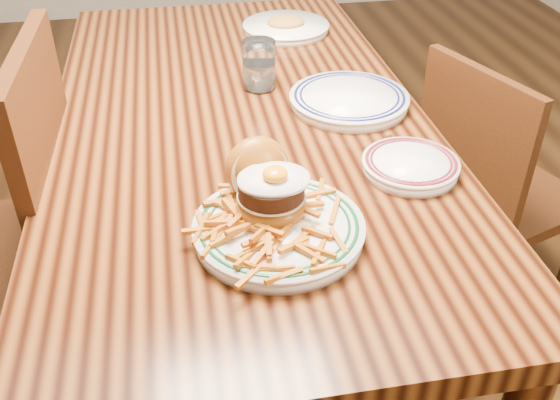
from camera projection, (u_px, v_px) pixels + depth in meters
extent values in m
plane|color=black|center=(248.00, 337.00, 1.88)|extent=(6.00, 6.00, 0.00)
cube|color=black|center=(239.00, 123.00, 1.46)|extent=(0.85, 1.60, 0.05)
cylinder|color=black|center=(116.00, 128.00, 2.22)|extent=(0.07, 0.07, 0.70)
cylinder|color=black|center=(316.00, 111.00, 2.32)|extent=(0.07, 0.07, 0.70)
cube|color=#421F0D|center=(48.00, 159.00, 1.31)|extent=(0.04, 0.46, 0.49)
cylinder|color=#421F0D|center=(78.00, 390.00, 1.45)|extent=(0.04, 0.04, 0.44)
cylinder|color=#421F0D|center=(93.00, 277.00, 1.76)|extent=(0.04, 0.04, 0.44)
cube|color=#421F0D|center=(502.00, 196.00, 1.80)|extent=(0.48, 0.48, 0.04)
cube|color=#421F0D|center=(471.00, 144.00, 1.60)|extent=(0.15, 0.37, 0.41)
cylinder|color=#421F0D|center=(489.00, 208.00, 2.10)|extent=(0.04, 0.04, 0.37)
cylinder|color=#421F0D|center=(413.00, 237.00, 1.97)|extent=(0.04, 0.04, 0.37)
cylinder|color=#421F0D|center=(488.00, 301.00, 1.74)|extent=(0.04, 0.04, 0.37)
cylinder|color=white|center=(279.00, 232.00, 1.06)|extent=(0.29, 0.29, 0.02)
cylinder|color=white|center=(279.00, 225.00, 1.05)|extent=(0.29, 0.29, 0.01)
torus|color=#0C451F|center=(279.00, 224.00, 1.05)|extent=(0.27, 0.27, 0.01)
torus|color=#0C451F|center=(279.00, 224.00, 1.05)|extent=(0.25, 0.25, 0.01)
ellipsoid|color=#974A13|center=(271.00, 206.00, 1.07)|extent=(0.12, 0.12, 0.06)
cylinder|color=#CFB781|center=(271.00, 196.00, 1.06)|extent=(0.12, 0.12, 0.00)
cylinder|color=black|center=(271.00, 188.00, 1.05)|extent=(0.11, 0.11, 0.03)
ellipsoid|color=white|center=(274.00, 179.00, 1.04)|extent=(0.12, 0.10, 0.01)
ellipsoid|color=orange|center=(275.00, 174.00, 1.03)|extent=(0.04, 0.04, 0.02)
ellipsoid|color=#974A13|center=(258.00, 169.00, 1.11)|extent=(0.13, 0.12, 0.13)
cylinder|color=#CFB781|center=(261.00, 175.00, 1.09)|extent=(0.11, 0.06, 0.10)
cylinder|color=white|center=(410.00, 168.00, 1.23)|extent=(0.19, 0.19, 0.02)
cylinder|color=white|center=(411.00, 162.00, 1.22)|extent=(0.19, 0.19, 0.01)
torus|color=#5B141D|center=(411.00, 161.00, 1.22)|extent=(0.18, 0.18, 0.01)
torus|color=#5B141D|center=(411.00, 161.00, 1.22)|extent=(0.16, 0.16, 0.01)
cube|color=silver|center=(420.00, 158.00, 1.24)|extent=(0.05, 0.12, 0.00)
cylinder|color=white|center=(349.00, 102.00, 1.47)|extent=(0.28, 0.28, 0.02)
cylinder|color=white|center=(349.00, 96.00, 1.46)|extent=(0.28, 0.28, 0.01)
torus|color=#0F144C|center=(349.00, 96.00, 1.46)|extent=(0.26, 0.26, 0.01)
torus|color=#0F144C|center=(349.00, 96.00, 1.46)|extent=(0.23, 0.23, 0.01)
cylinder|color=white|center=(259.00, 65.00, 1.52)|extent=(0.08, 0.08, 0.12)
cylinder|color=silver|center=(259.00, 76.00, 1.54)|extent=(0.07, 0.07, 0.06)
cylinder|color=white|center=(286.00, 29.00, 1.87)|extent=(0.25, 0.25, 0.02)
cylinder|color=white|center=(286.00, 25.00, 1.86)|extent=(0.26, 0.26, 0.01)
ellipsoid|color=gold|center=(286.00, 22.00, 1.86)|extent=(0.11, 0.09, 0.03)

